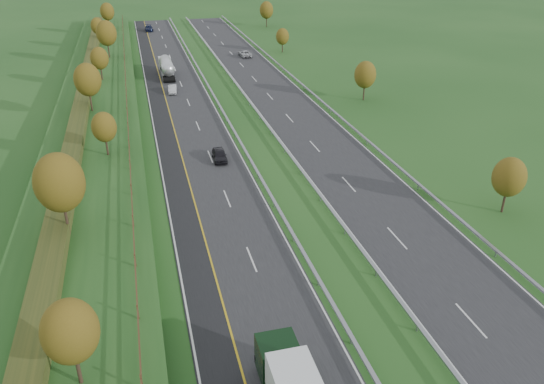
% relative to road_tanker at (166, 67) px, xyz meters
% --- Properties ---
extents(ground, '(400.00, 400.00, 0.00)m').
position_rel_road_tanker_xyz_m(ground, '(8.72, -34.64, -1.86)').
color(ground, '#1E481A').
rests_on(ground, ground).
extents(near_carriageway, '(10.50, 200.00, 0.04)m').
position_rel_road_tanker_xyz_m(near_carriageway, '(0.72, -29.64, -1.84)').
color(near_carriageway, '#242426').
rests_on(near_carriageway, ground).
extents(far_carriageway, '(10.50, 200.00, 0.04)m').
position_rel_road_tanker_xyz_m(far_carriageway, '(17.22, -29.64, -1.84)').
color(far_carriageway, '#242426').
rests_on(far_carriageway, ground).
extents(hard_shoulder, '(3.00, 200.00, 0.04)m').
position_rel_road_tanker_xyz_m(hard_shoulder, '(-3.03, -29.64, -1.84)').
color(hard_shoulder, black).
rests_on(hard_shoulder, ground).
extents(lane_markings, '(26.75, 200.00, 0.01)m').
position_rel_road_tanker_xyz_m(lane_markings, '(7.12, -29.76, -1.81)').
color(lane_markings, silver).
rests_on(lane_markings, near_carriageway).
extents(embankment_left, '(12.00, 200.00, 2.00)m').
position_rel_road_tanker_xyz_m(embankment_left, '(-12.28, -29.64, -0.86)').
color(embankment_left, '#1E481A').
rests_on(embankment_left, ground).
extents(hedge_left, '(2.20, 180.00, 1.10)m').
position_rel_road_tanker_xyz_m(hedge_left, '(-14.28, -29.64, 0.69)').
color(hedge_left, '#2A3716').
rests_on(hedge_left, embankment_left).
extents(fence_left, '(0.12, 189.06, 1.20)m').
position_rel_road_tanker_xyz_m(fence_left, '(-7.78, -30.05, 0.87)').
color(fence_left, '#422B19').
rests_on(fence_left, embankment_left).
extents(median_barrier_near, '(0.32, 200.00, 0.71)m').
position_rel_road_tanker_xyz_m(median_barrier_near, '(6.42, -29.64, -1.25)').
color(median_barrier_near, gray).
rests_on(median_barrier_near, ground).
extents(median_barrier_far, '(0.32, 200.00, 0.71)m').
position_rel_road_tanker_xyz_m(median_barrier_far, '(11.52, -29.64, -1.25)').
color(median_barrier_far, gray).
rests_on(median_barrier_far, ground).
extents(outer_barrier_far, '(0.32, 200.00, 0.71)m').
position_rel_road_tanker_xyz_m(outer_barrier_far, '(23.02, -29.64, -1.25)').
color(outer_barrier_far, gray).
rests_on(outer_barrier_far, ground).
extents(trees_left, '(6.64, 164.30, 7.66)m').
position_rel_road_tanker_xyz_m(trees_left, '(-11.92, -33.01, 4.51)').
color(trees_left, '#2D2116').
rests_on(trees_left, embankment_left).
extents(trees_far, '(8.45, 118.60, 7.12)m').
position_rel_road_tanker_xyz_m(trees_far, '(30.52, -0.43, 2.38)').
color(trees_far, '#2D2116').
rests_on(trees_far, ground).
extents(road_tanker, '(2.40, 11.22, 3.46)m').
position_rel_road_tanker_xyz_m(road_tanker, '(0.00, 0.00, 0.00)').
color(road_tanker, silver).
rests_on(road_tanker, near_carriageway).
extents(car_dark_near, '(1.81, 4.15, 1.39)m').
position_rel_road_tanker_xyz_m(car_dark_near, '(2.94, -44.07, -1.13)').
color(car_dark_near, black).
rests_on(car_dark_near, near_carriageway).
extents(car_silver_mid, '(1.75, 4.10, 1.31)m').
position_rel_road_tanker_xyz_m(car_silver_mid, '(-0.02, -12.14, -1.17)').
color(car_silver_mid, '#AEAEB3').
rests_on(car_silver_mid, near_carriageway).
extents(car_small_far, '(2.11, 5.08, 1.47)m').
position_rel_road_tanker_xyz_m(car_small_far, '(-0.88, 51.80, -1.09)').
color(car_small_far, '#111836').
rests_on(car_small_far, near_carriageway).
extents(car_oncoming, '(2.52, 5.07, 1.38)m').
position_rel_road_tanker_xyz_m(car_oncoming, '(18.33, 13.03, -1.13)').
color(car_oncoming, '#B4B5BA').
rests_on(car_oncoming, far_carriageway).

